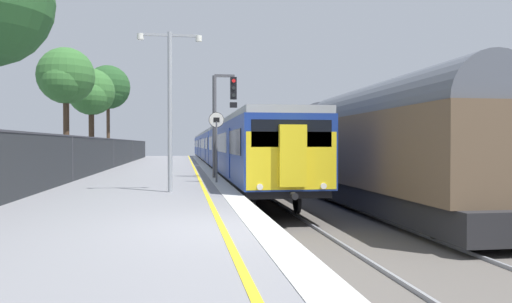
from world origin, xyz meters
name	(u,v)px	position (x,y,z in m)	size (l,w,h in m)	color
ground	(381,256)	(2.64, 0.00, -0.61)	(17.40, 110.00, 1.21)	gray
commuter_train_at_platform	(218,147)	(2.10, 35.08, 1.27)	(2.83, 60.37, 3.81)	navy
freight_train_adjacent_track	(294,144)	(6.10, 21.96, 1.54)	(2.60, 42.13, 4.64)	#232326
signal_gantry	(221,113)	(0.64, 13.01, 2.90)	(1.10, 0.24, 4.62)	#47474C
speed_limit_sign	(216,138)	(0.25, 10.28, 1.75)	(0.59, 0.08, 2.75)	#59595B
platform_lamp_mid	(170,96)	(-1.45, 6.79, 3.00)	(2.00, 0.20, 5.02)	#93999E
background_tree_centre	(91,94)	(-6.73, 22.83, 4.66)	(2.92, 3.14, 6.26)	#473323
background_tree_right	(65,78)	(-7.01, 17.36, 4.90)	(2.89, 2.98, 6.47)	#473323
background_tree_back	(109,89)	(-7.82, 37.53, 6.61)	(4.02, 4.02, 8.79)	#473323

